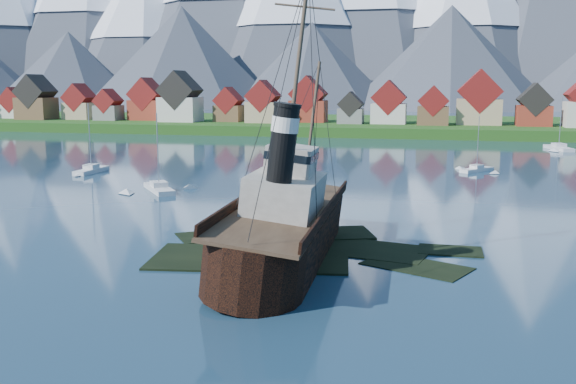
% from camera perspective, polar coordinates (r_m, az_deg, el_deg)
% --- Properties ---
extents(ground, '(1400.00, 1400.00, 0.00)m').
position_cam_1_polar(ground, '(60.46, -0.11, -5.66)').
color(ground, '#1A354B').
rests_on(ground, ground).
extents(shoal, '(31.71, 21.24, 1.14)m').
position_cam_1_polar(shoal, '(62.22, 1.94, -5.55)').
color(shoal, black).
rests_on(shoal, ground).
extents(shore_bank, '(600.00, 80.00, 3.20)m').
position_cam_1_polar(shore_bank, '(227.73, 9.71, 5.51)').
color(shore_bank, '#164313').
rests_on(shore_bank, ground).
extents(seawall, '(600.00, 2.50, 2.00)m').
position_cam_1_polar(seawall, '(189.92, 9.01, 4.72)').
color(seawall, '#3F3D38').
rests_on(seawall, ground).
extents(town, '(250.96, 16.69, 17.30)m').
position_cam_1_polar(town, '(214.17, 0.52, 7.80)').
color(town, maroon).
rests_on(town, ground).
extents(tugboat_wreck, '(7.71, 33.22, 26.32)m').
position_cam_1_polar(tugboat_wreck, '(59.52, -0.26, -2.64)').
color(tugboat_wreck, black).
rests_on(tugboat_wreck, ground).
extents(sailboat_a, '(8.06, 9.42, 12.17)m').
position_cam_1_polar(sailboat_a, '(97.74, -11.39, 0.23)').
color(sailboat_a, silver).
rests_on(sailboat_a, ground).
extents(sailboat_b, '(2.32, 8.99, 13.00)m').
position_cam_1_polar(sailboat_b, '(120.73, -17.08, 1.78)').
color(sailboat_b, silver).
rests_on(sailboat_b, ground).
extents(sailboat_d, '(6.38, 7.15, 10.49)m').
position_cam_1_polar(sailboat_d, '(122.19, 16.42, 1.87)').
color(sailboat_d, silver).
rests_on(sailboat_d, ground).
extents(sailboat_e, '(5.60, 11.84, 13.32)m').
position_cam_1_polar(sailboat_e, '(168.73, 22.92, 3.57)').
color(sailboat_e, silver).
rests_on(sailboat_e, ground).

